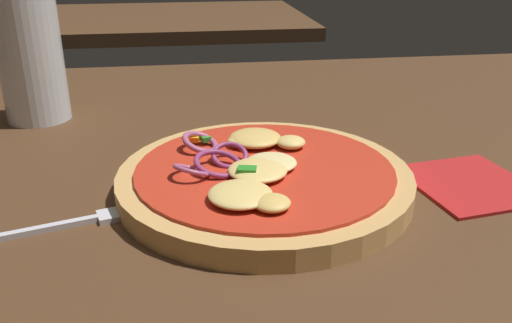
{
  "coord_description": "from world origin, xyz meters",
  "views": [
    {
      "loc": [
        -0.07,
        -0.45,
        0.25
      ],
      "look_at": [
        -0.0,
        0.0,
        0.05
      ],
      "focal_mm": 37.83,
      "sensor_mm": 36.0,
      "label": 1
    }
  ],
  "objects_px": {
    "pizza": "(258,178)",
    "napkin": "(470,184)",
    "fork": "(68,224)",
    "beer_glass": "(32,69)"
  },
  "relations": [
    {
      "from": "pizza",
      "to": "napkin",
      "type": "xyz_separation_m",
      "value": [
        0.2,
        -0.02,
        -0.01
      ]
    },
    {
      "from": "napkin",
      "to": "fork",
      "type": "bearing_deg",
      "value": -176.11
    },
    {
      "from": "fork",
      "to": "napkin",
      "type": "xyz_separation_m",
      "value": [
        0.35,
        0.02,
        -0.0
      ]
    },
    {
      "from": "fork",
      "to": "beer_glass",
      "type": "distance_m",
      "value": 0.3
    },
    {
      "from": "pizza",
      "to": "beer_glass",
      "type": "xyz_separation_m",
      "value": [
        -0.24,
        0.24,
        0.05
      ]
    },
    {
      "from": "pizza",
      "to": "napkin",
      "type": "bearing_deg",
      "value": -5.39
    },
    {
      "from": "fork",
      "to": "napkin",
      "type": "bearing_deg",
      "value": 3.89
    },
    {
      "from": "fork",
      "to": "pizza",
      "type": "bearing_deg",
      "value": 14.94
    },
    {
      "from": "beer_glass",
      "to": "fork",
      "type": "bearing_deg",
      "value": -74.15
    },
    {
      "from": "fork",
      "to": "napkin",
      "type": "relative_size",
      "value": 1.3
    }
  ]
}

